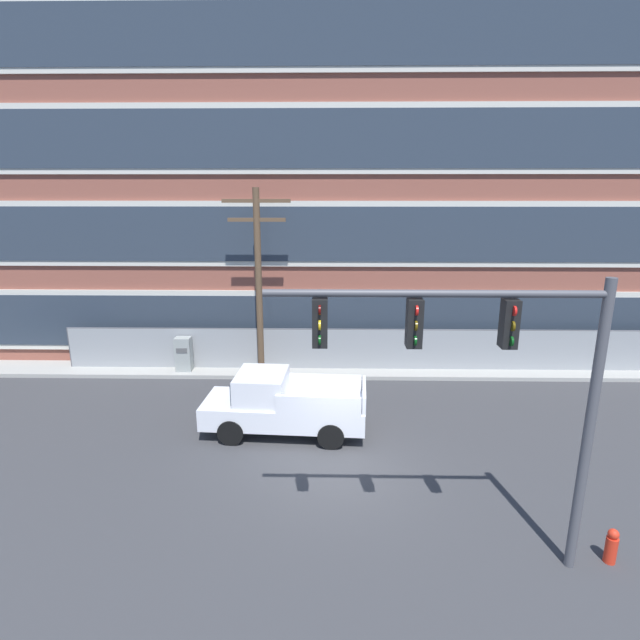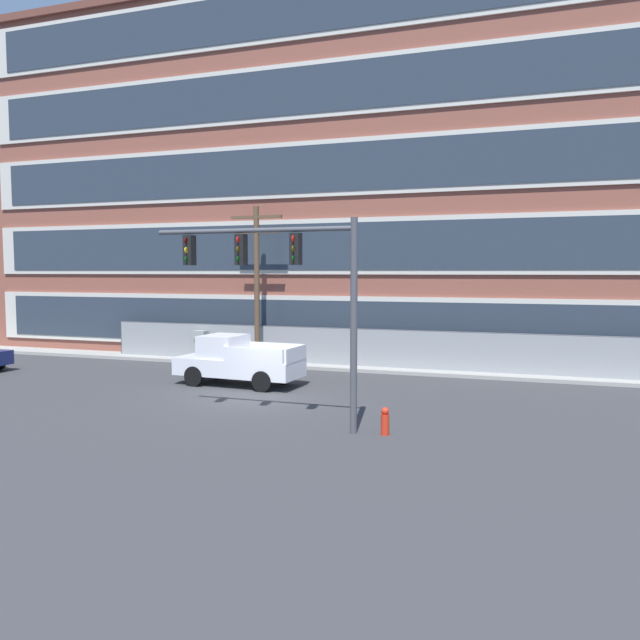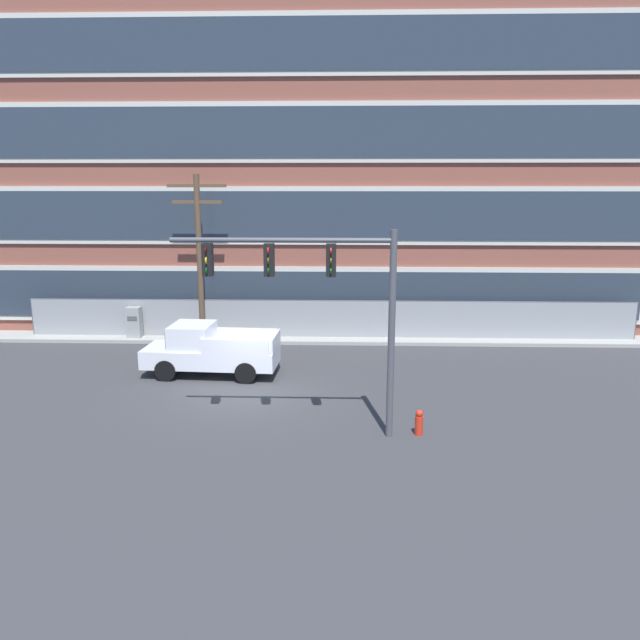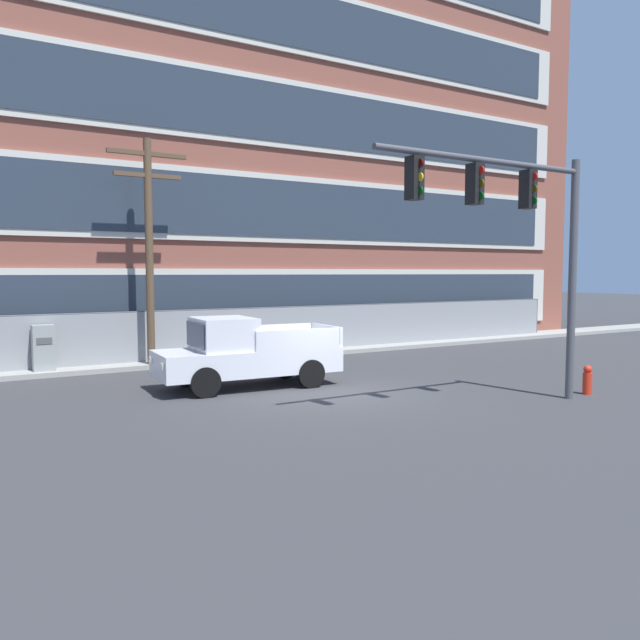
{
  "view_description": "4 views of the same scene",
  "coord_description": "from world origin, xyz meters",
  "px_view_note": "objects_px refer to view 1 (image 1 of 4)",
  "views": [
    {
      "loc": [
        -0.37,
        -12.29,
        7.55
      ],
      "look_at": [
        -0.66,
        3.03,
        3.51
      ],
      "focal_mm": 28.0,
      "sensor_mm": 36.0,
      "label": 1
    },
    {
      "loc": [
        9.34,
        -20.1,
        4.53
      ],
      "look_at": [
        1.87,
        1.62,
        2.75
      ],
      "focal_mm": 35.0,
      "sensor_mm": 36.0,
      "label": 2
    },
    {
      "loc": [
        3.16,
        -20.68,
        7.34
      ],
      "look_at": [
        2.43,
        1.65,
        2.32
      ],
      "focal_mm": 35.0,
      "sensor_mm": 36.0,
      "label": 3
    },
    {
      "loc": [
        -8.97,
        -13.74,
        3.22
      ],
      "look_at": [
        1.86,
        4.3,
        1.62
      ],
      "focal_mm": 35.0,
      "sensor_mm": 36.0,
      "label": 4
    }
  ],
  "objects_px": {
    "pickup_truck_white": "(281,405)",
    "utility_pole_near_corner": "(258,275)",
    "traffic_signal_mast": "(489,362)",
    "fire_hydrant": "(611,546)",
    "electrical_cabinet": "(184,356)"
  },
  "relations": [
    {
      "from": "pickup_truck_white",
      "to": "utility_pole_near_corner",
      "type": "xyz_separation_m",
      "value": [
        -1.27,
        4.75,
        3.32
      ]
    },
    {
      "from": "pickup_truck_white",
      "to": "utility_pole_near_corner",
      "type": "height_order",
      "value": "utility_pole_near_corner"
    },
    {
      "from": "pickup_truck_white",
      "to": "electrical_cabinet",
      "type": "relative_size",
      "value": 3.28
    },
    {
      "from": "pickup_truck_white",
      "to": "electrical_cabinet",
      "type": "height_order",
      "value": "pickup_truck_white"
    },
    {
      "from": "traffic_signal_mast",
      "to": "electrical_cabinet",
      "type": "xyz_separation_m",
      "value": [
        -9.03,
        10.82,
        -3.64
      ]
    },
    {
      "from": "traffic_signal_mast",
      "to": "utility_pole_near_corner",
      "type": "distance_m",
      "value": 11.94
    },
    {
      "from": "pickup_truck_white",
      "to": "fire_hydrant",
      "type": "relative_size",
      "value": 6.7
    },
    {
      "from": "electrical_cabinet",
      "to": "fire_hydrant",
      "type": "height_order",
      "value": "electrical_cabinet"
    },
    {
      "from": "pickup_truck_white",
      "to": "traffic_signal_mast",
      "type": "bearing_deg",
      "value": -51.93
    },
    {
      "from": "fire_hydrant",
      "to": "electrical_cabinet",
      "type": "bearing_deg",
      "value": 138.12
    },
    {
      "from": "traffic_signal_mast",
      "to": "pickup_truck_white",
      "type": "bearing_deg",
      "value": 128.07
    },
    {
      "from": "pickup_truck_white",
      "to": "electrical_cabinet",
      "type": "bearing_deg",
      "value": 131.73
    },
    {
      "from": "traffic_signal_mast",
      "to": "fire_hydrant",
      "type": "height_order",
      "value": "traffic_signal_mast"
    },
    {
      "from": "pickup_truck_white",
      "to": "utility_pole_near_corner",
      "type": "bearing_deg",
      "value": 104.99
    },
    {
      "from": "traffic_signal_mast",
      "to": "utility_pole_near_corner",
      "type": "relative_size",
      "value": 0.83
    }
  ]
}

